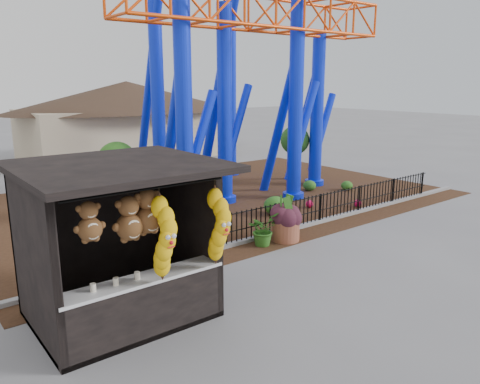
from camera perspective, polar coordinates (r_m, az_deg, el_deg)
ground at (r=10.55m, az=3.99°, el=-12.35°), size 120.00×120.00×0.00m
mulch_bed at (r=18.84m, az=-3.24°, el=-0.71°), size 18.00×12.00×0.02m
curb at (r=15.14m, az=7.68°, el=-4.12°), size 18.00×0.18×0.12m
prize_booth at (r=9.15m, az=-13.86°, el=-6.45°), size 3.50×3.40×3.12m
picket_fence at (r=15.65m, az=10.04°, el=-1.95°), size 12.20×0.06×1.00m
roller_coaster at (r=19.21m, az=-1.02°, el=18.91°), size 11.00×6.37×10.82m
terracotta_planter at (r=13.80m, az=5.58°, el=-4.65°), size 1.04×1.04×0.64m
planter_foliage at (r=13.62m, az=5.64°, el=-2.08°), size 0.70×0.70×0.64m
potted_plant at (r=13.33m, az=2.79°, el=-4.57°), size 1.03×0.95×0.95m
landscaping at (r=16.83m, az=1.81°, el=-1.34°), size 8.25×3.99×0.65m
pavilion at (r=29.78m, az=-13.58°, el=10.05°), size 15.00×15.00×4.80m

